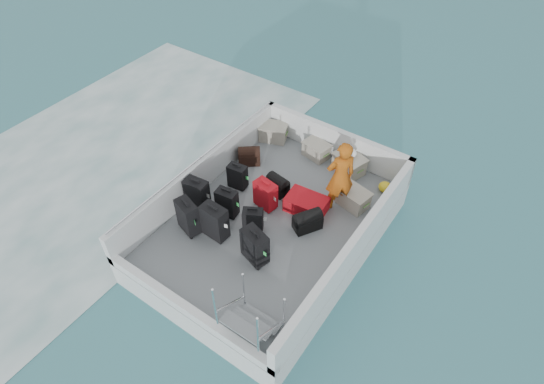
{
  "coord_description": "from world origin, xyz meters",
  "views": [
    {
      "loc": [
        3.36,
        -4.82,
        7.23
      ],
      "look_at": [
        -0.22,
        0.33,
        1.0
      ],
      "focal_mm": 30.0,
      "sensor_mm": 36.0,
      "label": 1
    }
  ],
  "objects": [
    {
      "name": "suitcase_8",
      "position": [
        0.4,
        0.63,
        0.78
      ],
      "size": [
        0.84,
        0.59,
        0.31
      ],
      "primitive_type": "cube",
      "rotation": [
        0.0,
        0.0,
        1.66
      ],
      "color": "#AF0D17",
      "rests_on": "deck"
    },
    {
      "name": "deck_fittings",
      "position": [
        0.35,
        -0.32,
        0.99
      ],
      "size": [
        3.6,
        5.0,
        0.9
      ],
      "color": "silver",
      "rests_on": "deck"
    },
    {
      "name": "suitcase_2",
      "position": [
        -1.12,
        0.37,
        0.9
      ],
      "size": [
        0.4,
        0.27,
        0.55
      ],
      "primitive_type": "cube",
      "rotation": [
        0.0,
        0.0,
        0.12
      ],
      "color": "black",
      "rests_on": "deck"
    },
    {
      "name": "suitcase_3",
      "position": [
        -0.64,
        -0.9,
        0.98
      ],
      "size": [
        0.49,
        0.3,
        0.73
      ],
      "primitive_type": "cube",
      "rotation": [
        0.0,
        0.0,
        -0.05
      ],
      "color": "black",
      "rests_on": "deck"
    },
    {
      "name": "duffel_2",
      "position": [
        0.66,
        0.24,
        0.78
      ],
      "size": [
        0.53,
        0.6,
        0.32
      ],
      "primitive_type": null,
      "rotation": [
        0.0,
        0.0,
        1.03
      ],
      "color": "black",
      "rests_on": "deck"
    },
    {
      "name": "suitcase_5",
      "position": [
        -0.32,
        0.25,
        0.93
      ],
      "size": [
        0.48,
        0.34,
        0.61
      ],
      "primitive_type": "cube",
      "rotation": [
        0.0,
        0.0,
        -0.18
      ],
      "color": "#AF0D17",
      "rests_on": "deck"
    },
    {
      "name": "ground",
      "position": [
        0.0,
        0.0,
        0.0
      ],
      "size": [
        160.0,
        160.0,
        0.0
      ],
      "primitive_type": "plane",
      "color": "#1C5E63",
      "rests_on": "ground"
    },
    {
      "name": "white_bag",
      "position": [
        0.54,
        2.12,
        1.09
      ],
      "size": [
        0.24,
        0.24,
        0.18
      ],
      "primitive_type": "ellipsoid",
      "color": "white",
      "rests_on": "crate_2"
    },
    {
      "name": "crate_1",
      "position": [
        -0.29,
        2.15,
        0.78
      ],
      "size": [
        0.61,
        0.47,
        0.33
      ],
      "primitive_type": "cube",
      "rotation": [
        0.0,
        0.0,
        -0.2
      ],
      "color": "#9C9788",
      "rests_on": "deck"
    },
    {
      "name": "duffel_0",
      "position": [
        -1.38,
        1.12,
        0.78
      ],
      "size": [
        0.55,
        0.52,
        0.32
      ],
      "primitive_type": null,
      "rotation": [
        0.0,
        0.0,
        0.66
      ],
      "color": "black",
      "rests_on": "deck"
    },
    {
      "name": "suitcase_6",
      "position": [
        0.28,
        -0.92,
        0.96
      ],
      "size": [
        0.55,
        0.42,
        0.68
      ],
      "primitive_type": "cube",
      "rotation": [
        0.0,
        0.0,
        -0.29
      ],
      "color": "black",
      "rests_on": "deck"
    },
    {
      "name": "suitcase_7",
      "position": [
        -0.15,
        -0.4,
        0.89
      ],
      "size": [
        0.43,
        0.37,
        0.53
      ],
      "primitive_type": "cube",
      "rotation": [
        0.0,
        0.0,
        0.5
      ],
      "color": "black",
      "rests_on": "deck"
    },
    {
      "name": "wake_foam",
      "position": [
        -4.8,
        0.0,
        0.0
      ],
      "size": [
        10.0,
        10.0,
        0.0
      ],
      "primitive_type": "plane",
      "color": "white",
      "rests_on": "ground"
    },
    {
      "name": "crate_0",
      "position": [
        -1.43,
        2.11,
        0.8
      ],
      "size": [
        0.7,
        0.59,
        0.36
      ],
      "primitive_type": "cube",
      "rotation": [
        0.0,
        0.0,
        0.35
      ],
      "color": "#9C9788",
      "rests_on": "deck"
    },
    {
      "name": "yellow_bag",
      "position": [
        1.45,
        2.0,
        0.73
      ],
      "size": [
        0.28,
        0.26,
        0.22
      ],
      "primitive_type": "ellipsoid",
      "color": "gold",
      "rests_on": "deck"
    },
    {
      "name": "ferry_hull",
      "position": [
        0.0,
        0.0,
        0.3
      ],
      "size": [
        3.6,
        5.0,
        0.6
      ],
      "primitive_type": "cube",
      "color": "silver",
      "rests_on": "ground"
    },
    {
      "name": "duffel_1",
      "position": [
        -0.36,
        0.72,
        0.78
      ],
      "size": [
        0.48,
        0.37,
        0.32
      ],
      "primitive_type": null,
      "rotation": [
        0.0,
        0.0,
        -0.16
      ],
      "color": "black",
      "rests_on": "deck"
    },
    {
      "name": "suitcase_4",
      "position": [
        -0.81,
        -0.35,
        0.92
      ],
      "size": [
        0.43,
        0.29,
        0.6
      ],
      "primitive_type": "cube",
      "rotation": [
        0.0,
        0.0,
        0.13
      ],
      "color": "black",
      "rests_on": "deck"
    },
    {
      "name": "crate_3",
      "position": [
        1.09,
        1.27,
        0.8
      ],
      "size": [
        0.65,
        0.51,
        0.35
      ],
      "primitive_type": "cube",
      "rotation": [
        0.0,
        0.0,
        -0.2
      ],
      "color": "#9C9788",
      "rests_on": "deck"
    },
    {
      "name": "crate_2",
      "position": [
        0.54,
        2.12,
        0.81
      ],
      "size": [
        0.74,
        0.61,
        0.38
      ],
      "primitive_type": "cube",
      "rotation": [
        0.0,
        0.0,
        -0.33
      ],
      "color": "#9C9788",
      "rests_on": "deck"
    },
    {
      "name": "suitcase_0",
      "position": [
        -1.14,
        -1.08,
        0.97
      ],
      "size": [
        0.52,
        0.39,
        0.71
      ],
      "primitive_type": "cube",
      "rotation": [
        0.0,
        0.0,
        -0.31
      ],
      "color": "black",
      "rests_on": "deck"
    },
    {
      "name": "suitcase_1",
      "position": [
        -1.41,
        -0.53,
        0.96
      ],
      "size": [
        0.49,
        0.31,
        0.69
      ],
      "primitive_type": "cube",
      "rotation": [
        0.0,
        0.0,
        0.11
      ],
      "color": "black",
      "rests_on": "deck"
    },
    {
      "name": "deck",
      "position": [
        0.0,
        0.0,
        0.61
      ],
      "size": [
        3.3,
        4.7,
        0.02
      ],
      "primitive_type": "cube",
      "color": "slate",
      "rests_on": "ferry_hull"
    },
    {
      "name": "passenger",
      "position": [
        0.83,
        1.08,
        1.4
      ],
      "size": [
        0.66,
        0.68,
        1.57
      ],
      "primitive_type": "imported",
      "rotation": [
        0.0,
        0.0,
        -2.29
      ],
      "color": "orange",
      "rests_on": "deck"
    }
  ]
}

